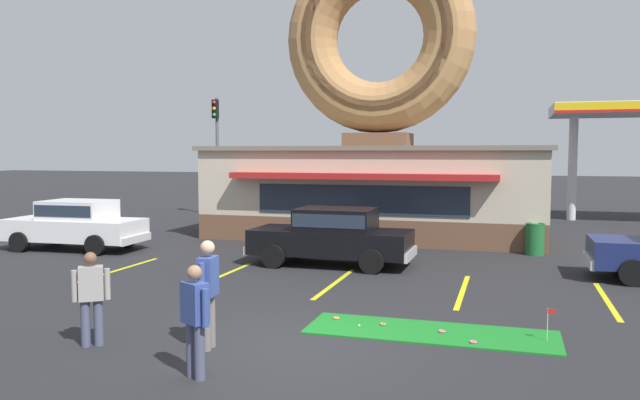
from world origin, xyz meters
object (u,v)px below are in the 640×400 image
object	(u,v)px
pedestrian_blue_sweater_man	(91,295)
pedestrian_hooded_kid	(195,316)
car_white	(76,223)
car_black	(333,234)
putting_flag_pin	(550,317)
pedestrian_leather_jacket_man	(208,289)
trash_bin	(535,239)
golf_ball	(359,326)
traffic_light_pole	(217,141)

from	to	relation	value
pedestrian_blue_sweater_man	pedestrian_hooded_kid	xyz separation A→B (m)	(2.31, -0.81, 0.03)
car_white	car_black	world-z (taller)	same
putting_flag_pin	pedestrian_leather_jacket_man	size ratio (longest dim) A/B	0.31
putting_flag_pin	trash_bin	world-z (taller)	trash_bin
car_white	pedestrian_hooded_kid	distance (m)	13.05
pedestrian_hooded_kid	trash_bin	world-z (taller)	pedestrian_hooded_kid
car_white	pedestrian_hooded_kid	size ratio (longest dim) A/B	2.91
golf_ball	car_black	distance (m)	6.30
golf_ball	car_black	world-z (taller)	car_black
pedestrian_leather_jacket_man	pedestrian_blue_sweater_man	bearing A→B (deg)	-167.32
traffic_light_pole	car_black	bearing A→B (deg)	-51.22
pedestrian_leather_jacket_man	trash_bin	bearing A→B (deg)	64.49
pedestrian_blue_sweater_man	traffic_light_pole	world-z (taller)	traffic_light_pole
traffic_light_pole	car_white	bearing A→B (deg)	-87.74
car_white	golf_ball	bearing A→B (deg)	-29.52
golf_ball	trash_bin	bearing A→B (deg)	70.60
car_black	traffic_light_pole	size ratio (longest dim) A/B	0.79
trash_bin	traffic_light_pole	distance (m)	16.89
golf_ball	putting_flag_pin	bearing A→B (deg)	1.80
putting_flag_pin	pedestrian_leather_jacket_man	xyz separation A→B (m)	(-5.25, -1.92, 0.54)
car_white	car_black	distance (m)	8.71
golf_ball	traffic_light_pole	distance (m)	20.94
car_black	pedestrian_blue_sweater_man	world-z (taller)	car_black
car_black	trash_bin	distance (m)	6.49
golf_ball	pedestrian_hooded_kid	world-z (taller)	pedestrian_hooded_kid
car_black	pedestrian_blue_sweater_man	xyz separation A→B (m)	(-1.77, -8.11, -0.03)
putting_flag_pin	car_white	distance (m)	15.31
golf_ball	putting_flag_pin	xyz separation A→B (m)	(3.21, 0.10, 0.39)
putting_flag_pin	pedestrian_hooded_kid	xyz separation A→B (m)	(-4.82, -3.16, 0.44)
golf_ball	putting_flag_pin	distance (m)	3.23
pedestrian_hooded_kid	pedestrian_leather_jacket_man	xyz separation A→B (m)	(-0.43, 1.23, 0.10)
car_black	traffic_light_pole	xyz separation A→B (m)	(-9.14, 11.38, 2.84)
pedestrian_leather_jacket_man	trash_bin	distance (m)	12.42
golf_ball	pedestrian_hooded_kid	xyz separation A→B (m)	(-1.61, -3.06, 0.83)
pedestrian_blue_sweater_man	trash_bin	xyz separation A→B (m)	(7.22, 11.62, -0.35)
golf_ball	car_white	world-z (taller)	car_white
car_black	putting_flag_pin	bearing A→B (deg)	-47.10
pedestrian_blue_sweater_man	pedestrian_hooded_kid	world-z (taller)	pedestrian_hooded_kid
car_black	pedestrian_leather_jacket_man	distance (m)	7.69
traffic_light_pole	pedestrian_leather_jacket_man	bearing A→B (deg)	-64.12
car_black	trash_bin	size ratio (longest dim) A/B	4.69
pedestrian_blue_sweater_man	car_black	bearing A→B (deg)	77.70
car_white	car_black	size ratio (longest dim) A/B	1.01
golf_ball	trash_bin	world-z (taller)	trash_bin
pedestrian_leather_jacket_man	trash_bin	xyz separation A→B (m)	(5.34, 11.20, -0.48)
putting_flag_pin	golf_ball	bearing A→B (deg)	-178.20
golf_ball	pedestrian_leather_jacket_man	size ratio (longest dim) A/B	0.02
car_white	pedestrian_hooded_kid	xyz separation A→B (m)	(9.25, -9.20, 0.00)
golf_ball	car_black	bearing A→B (deg)	110.14
golf_ball	traffic_light_pole	size ratio (longest dim) A/B	0.01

